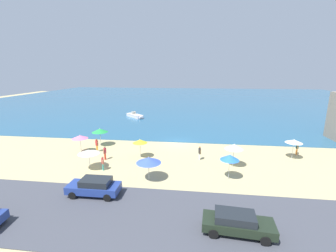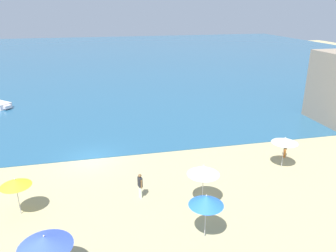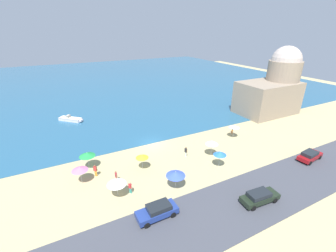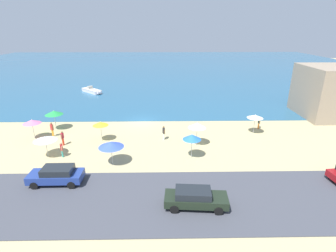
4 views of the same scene
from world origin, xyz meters
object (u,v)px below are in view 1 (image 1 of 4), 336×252
beach_umbrella_0 (140,141)px  beach_umbrella_5 (100,130)px  beach_umbrella_7 (149,160)px  beach_umbrella_6 (89,152)px  bather_3 (97,144)px  beach_umbrella_4 (294,141)px  parked_car_1 (94,186)px  beach_umbrella_2 (230,157)px  beach_umbrella_1 (80,137)px  bather_4 (297,147)px  parked_car_0 (237,223)px  skiff_nearshore (135,116)px  bather_1 (200,152)px  bather_0 (105,152)px  bather_2 (103,162)px  beach_umbrella_3 (234,147)px

beach_umbrella_0 → beach_umbrella_5: size_ratio=0.93×
beach_umbrella_7 → beach_umbrella_6: bearing=166.3°
beach_umbrella_5 → bather_3: (0.53, -2.40, -1.25)m
beach_umbrella_6 → beach_umbrella_0: bearing=40.0°
beach_umbrella_4 → beach_umbrella_7: beach_umbrella_4 is taller
beach_umbrella_5 → parked_car_1: bearing=-68.8°
beach_umbrella_7 → bather_3: beach_umbrella_7 is taller
beach_umbrella_0 → beach_umbrella_2: bearing=-23.8°
beach_umbrella_1 → beach_umbrella_4: beach_umbrella_4 is taller
beach_umbrella_2 → bather_4: 12.52m
beach_umbrella_0 → parked_car_0: 15.63m
beach_umbrella_7 → beach_umbrella_1: bearing=148.6°
beach_umbrella_5 → parked_car_0: (16.26, -16.12, -1.44)m
beach_umbrella_5 → skiff_nearshore: 20.52m
beach_umbrella_2 → beach_umbrella_5: 18.71m
beach_umbrella_2 → bather_1: size_ratio=1.54×
beach_umbrella_2 → beach_umbrella_7: beach_umbrella_2 is taller
beach_umbrella_1 → parked_car_0: 21.99m
beach_umbrella_1 → parked_car_0: size_ratio=0.52×
bather_1 → beach_umbrella_7: bearing=-130.9°
bather_3 → parked_car_0: bather_3 is taller
beach_umbrella_2 → skiff_nearshore: beach_umbrella_2 is taller
beach_umbrella_0 → bather_4: 19.99m
bather_0 → bather_2: bearing=-72.0°
bather_0 → bather_4: bearing=11.1°
beach_umbrella_7 → bather_3: size_ratio=1.35×
beach_umbrella_0 → bather_0: beach_umbrella_0 is taller
beach_umbrella_7 → parked_car_1: (-4.04, -3.39, -1.22)m
bather_1 → skiff_nearshore: bearing=121.2°
beach_umbrella_7 → bather_2: size_ratio=1.50×
parked_car_1 → beach_umbrella_5: bearing=111.2°
beach_umbrella_5 → bather_2: size_ratio=1.61×
beach_umbrella_5 → skiff_nearshore: beach_umbrella_5 is taller
bather_3 → parked_car_0: (15.74, -13.72, -0.18)m
beach_umbrella_3 → beach_umbrella_4: beach_umbrella_3 is taller
beach_umbrella_7 → skiff_nearshore: 31.37m
bather_1 → parked_car_0: bather_1 is taller
beach_umbrella_1 → bather_3: 2.32m
beach_umbrella_0 → beach_umbrella_7: (2.25, -5.62, -0.04)m
beach_umbrella_3 → beach_umbrella_6: beach_umbrella_3 is taller
beach_umbrella_2 → bather_3: beach_umbrella_2 is taller
beach_umbrella_2 → parked_car_1: (-11.85, -4.56, -1.42)m
bather_4 → parked_car_0: bearing=-122.7°
beach_umbrella_2 → beach_umbrella_5: size_ratio=1.01×
beach_umbrella_7 → bather_3: bearing=140.5°
beach_umbrella_2 → beach_umbrella_3: beach_umbrella_3 is taller
bather_0 → bather_3: size_ratio=0.94×
parked_car_1 → parked_car_0: bearing=-16.4°
beach_umbrella_5 → beach_umbrella_6: beach_umbrella_5 is taller
beach_umbrella_7 → parked_car_1: size_ratio=0.54×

